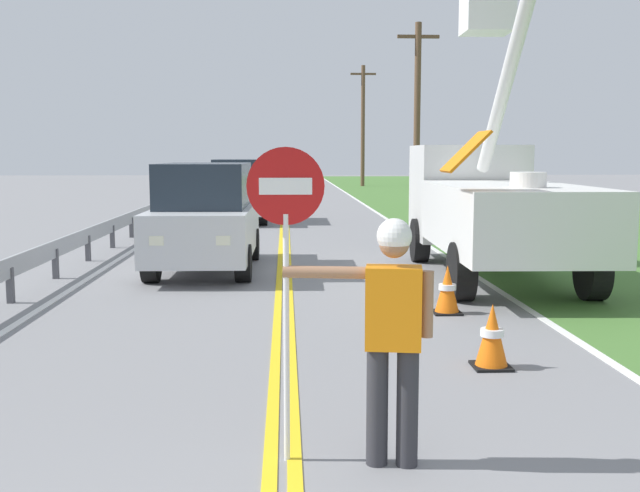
% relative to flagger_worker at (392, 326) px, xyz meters
% --- Properties ---
extents(centerline_yellow_left, '(0.11, 110.00, 0.01)m').
position_rel_flagger_worker_xyz_m(centerline_yellow_left, '(-0.89, 16.80, -1.04)').
color(centerline_yellow_left, yellow).
rests_on(centerline_yellow_left, ground).
extents(centerline_yellow_right, '(0.11, 110.00, 0.01)m').
position_rel_flagger_worker_xyz_m(centerline_yellow_right, '(-0.71, 16.80, -1.04)').
color(centerline_yellow_right, yellow).
rests_on(centerline_yellow_right, ground).
extents(edge_line_right, '(0.12, 110.00, 0.01)m').
position_rel_flagger_worker_xyz_m(edge_line_right, '(2.80, 16.80, -1.04)').
color(edge_line_right, silver).
rests_on(edge_line_right, ground).
extents(edge_line_left, '(0.12, 110.00, 0.01)m').
position_rel_flagger_worker_xyz_m(edge_line_left, '(-4.40, 16.80, -1.04)').
color(edge_line_left, silver).
rests_on(edge_line_left, ground).
extents(flagger_worker, '(1.08, 0.31, 1.83)m').
position_rel_flagger_worker_xyz_m(flagger_worker, '(0.00, 0.00, 0.00)').
color(flagger_worker, '#2D2D33').
rests_on(flagger_worker, ground).
extents(stop_sign_paddle, '(0.56, 0.04, 2.33)m').
position_rel_flagger_worker_xyz_m(stop_sign_paddle, '(-0.76, 0.11, 0.66)').
color(stop_sign_paddle, silver).
rests_on(stop_sign_paddle, ground).
extents(utility_bucket_truck, '(2.82, 6.86, 5.36)m').
position_rel_flagger_worker_xyz_m(utility_bucket_truck, '(3.07, 8.68, 0.36)').
color(utility_bucket_truck, silver).
rests_on(utility_bucket_truck, ground).
extents(oncoming_suv_nearest, '(1.96, 4.63, 2.10)m').
position_rel_flagger_worker_xyz_m(oncoming_suv_nearest, '(-2.33, 9.48, 0.01)').
color(oncoming_suv_nearest, silver).
rests_on(oncoming_suv_nearest, ground).
extents(oncoming_suv_second, '(1.94, 4.62, 2.10)m').
position_rel_flagger_worker_xyz_m(oncoming_suv_second, '(-2.30, 20.20, 0.01)').
color(oncoming_suv_second, silver).
rests_on(oncoming_suv_second, ground).
extents(utility_pole_mid, '(1.80, 0.28, 7.86)m').
position_rel_flagger_worker_xyz_m(utility_pole_mid, '(4.94, 27.36, 3.06)').
color(utility_pole_mid, brown).
rests_on(utility_pole_mid, ground).
extents(utility_pole_far, '(1.80, 0.28, 8.47)m').
position_rel_flagger_worker_xyz_m(utility_pole_far, '(4.74, 48.34, 3.37)').
color(utility_pole_far, brown).
rests_on(utility_pole_far, ground).
extents(traffic_cone_lead, '(0.40, 0.40, 0.70)m').
position_rel_flagger_worker_xyz_m(traffic_cone_lead, '(1.44, 2.47, -0.71)').
color(traffic_cone_lead, orange).
rests_on(traffic_cone_lead, ground).
extents(traffic_cone_mid, '(0.40, 0.40, 0.70)m').
position_rel_flagger_worker_xyz_m(traffic_cone_mid, '(1.55, 5.22, -0.71)').
color(traffic_cone_mid, orange).
rests_on(traffic_cone_mid, ground).
extents(guardrail_left_shoulder, '(0.10, 32.00, 0.71)m').
position_rel_flagger_worker_xyz_m(guardrail_left_shoulder, '(-5.00, 12.00, -0.53)').
color(guardrail_left_shoulder, '#9EA0A3').
rests_on(guardrail_left_shoulder, ground).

